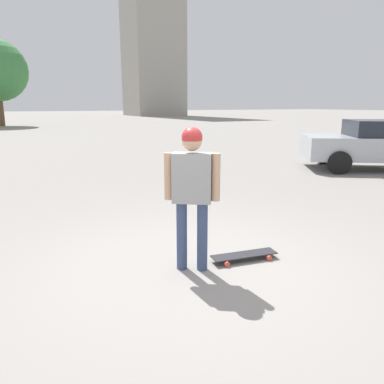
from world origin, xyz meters
The scene contains 5 objects.
ground_plane centered at (0.00, 0.00, 0.00)m, with size 220.00×220.00×0.00m, color gray.
person centered at (0.00, 0.00, 1.01)m, with size 0.53×0.40×1.63m.
skateboard centered at (-0.68, 0.07, 0.06)m, with size 0.84×0.35×0.08m.
car_parked_near centered at (-7.93, -3.57, 0.74)m, with size 4.38×3.76×1.42m.
building_block_distant centered at (-22.83, -57.85, 15.17)m, with size 8.38×8.77×30.35m.
Camera 1 is at (1.86, 3.56, 1.86)m, focal length 35.00 mm.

